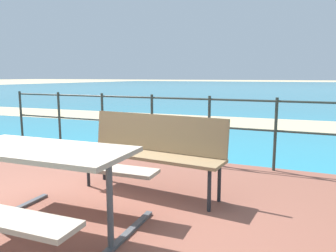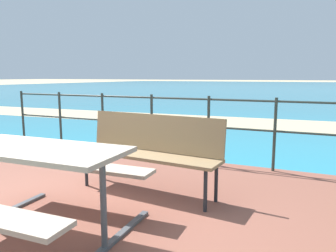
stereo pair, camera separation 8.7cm
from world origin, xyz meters
name	(u,v)px [view 1 (the left image)]	position (x,y,z in m)	size (l,w,h in m)	color
ground_plane	(45,219)	(0.00, 0.00, 0.00)	(240.00, 240.00, 0.00)	tan
patio_paving	(44,217)	(0.00, 0.00, 0.03)	(6.40, 5.20, 0.06)	brown
sea_water	(286,88)	(0.00, 40.00, 0.01)	(90.00, 90.00, 0.01)	teal
beach_strip	(223,122)	(0.00, 7.58, 0.01)	(54.00, 2.50, 0.01)	tan
picnic_table	(41,170)	(0.35, -0.34, 0.65)	(1.59, 1.51, 0.78)	tan
park_bench	(153,146)	(0.72, 1.01, 0.61)	(1.79, 0.58, 0.91)	#8C704C
railing_fence	(152,119)	(0.00, 2.47, 0.71)	(5.94, 0.04, 1.06)	#2D3833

